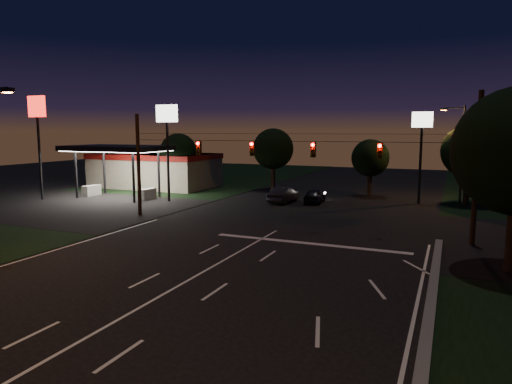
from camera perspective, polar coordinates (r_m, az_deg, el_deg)
The scene contains 18 objects.
ground at distance 19.01m, azimuth -13.00°, elevation -13.19°, with size 140.00×140.00×0.00m, color black.
cross_street_left at distance 43.58m, azimuth -21.84°, elevation -1.74°, with size 20.00×16.00×0.02m, color black.
center_line at distance 15.04m, azimuth -27.47°, elevation -19.67°, with size 0.14×40.00×0.01m, color silver.
stop_bar at distance 27.67m, azimuth 6.56°, elevation -6.39°, with size 12.00×0.50×0.01m, color silver.
utility_pole_right at distance 30.02m, azimuth 25.36°, elevation -5.98°, with size 0.30×0.30×9.00m, color black.
utility_pole_left at distance 37.59m, azimuth -14.27°, elevation -2.84°, with size 0.28×0.28×8.00m, color black.
signal_span at distance 31.11m, azimuth 3.25°, elevation 5.45°, with size 24.00×0.40×1.56m.
gas_station at distance 55.39m, azimuth -12.77°, elevation 3.00°, with size 14.20×16.10×5.25m.
pole_sign_left_near at distance 43.83m, azimuth -11.05°, elevation 7.89°, with size 2.20×0.30×9.10m.
pole_sign_left_far at distance 48.83m, azimuth -25.64°, elevation 7.99°, with size 2.00×0.30×10.00m.
pole_sign_right at distance 44.32m, azimuth 19.99°, elevation 6.61°, with size 1.80×0.30×8.40m.
street_light_right_far at distance 46.26m, azimuth 24.10°, elevation 5.19°, with size 2.20×0.35×9.00m.
tree_far_a at distance 52.85m, azimuth -9.58°, elevation 4.91°, with size 4.20×4.20×6.42m.
tree_far_b at distance 51.87m, azimuth 2.22°, elevation 5.35°, with size 4.60×4.60×6.98m.
tree_far_c at distance 48.04m, azimuth 14.13°, elevation 4.09°, with size 3.80×3.80×5.86m.
tree_far_d at distance 45.43m, azimuth 25.08°, elevation 4.58°, with size 4.80×4.80×7.30m.
car_oncoming_a at distance 43.06m, azimuth 7.35°, elevation -0.47°, with size 1.55×3.86×1.32m, color black.
car_oncoming_b at distance 42.88m, azimuth 3.53°, elevation -0.36°, with size 1.54×4.41×1.45m, color black.
Camera 1 is at (10.66, -14.24, 6.70)m, focal length 32.00 mm.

